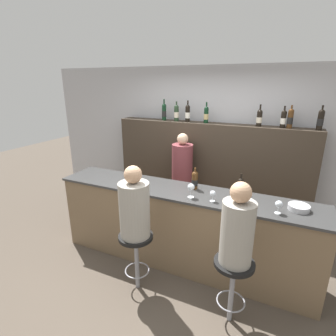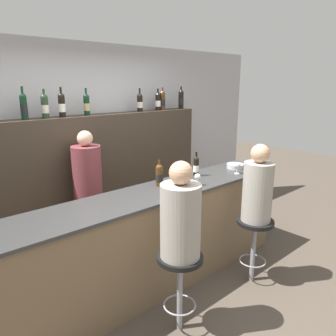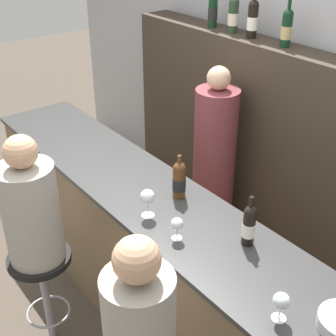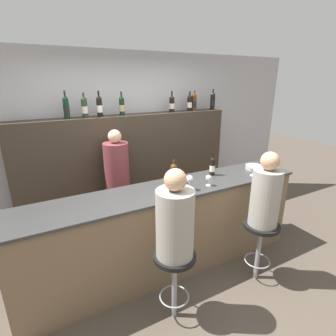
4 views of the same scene
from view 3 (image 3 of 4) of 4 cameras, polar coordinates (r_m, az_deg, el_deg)
name	(u,v)px [view 3 (image 3 of 4)]	position (r m, az deg, el deg)	size (l,w,h in m)	color
wall_back	(306,102)	(3.65, 16.42, 7.76)	(6.40, 0.05, 2.60)	#B2B2B7
bar_counter	(152,260)	(3.15, -1.98, -11.20)	(3.36, 0.60, 1.05)	brown
back_bar_cabinet	(279,162)	(3.67, 13.33, 0.73)	(3.16, 0.28, 1.73)	#382D23
wine_bottle_counter_0	(179,180)	(2.75, 1.37, -1.43)	(0.08, 0.08, 0.28)	#4C2D14
wine_bottle_counter_1	(249,225)	(2.41, 9.85, -6.83)	(0.07, 0.07, 0.29)	black
wine_bottle_backbar_0	(213,9)	(3.84, 5.50, 18.75)	(0.07, 0.07, 0.35)	black
wine_bottle_backbar_1	(233,15)	(3.69, 7.97, 18.03)	(0.08, 0.08, 0.32)	#233823
wine_bottle_backbar_2	(253,19)	(3.56, 10.29, 17.49)	(0.08, 0.08, 0.33)	black
wine_bottle_backbar_3	(287,28)	(3.36, 14.27, 16.26)	(0.07, 0.07, 0.32)	black
wine_glass_0	(147,197)	(2.58, -2.52, -3.60)	(0.08, 0.08, 0.17)	silver
wine_glass_1	(177,224)	(2.43, 1.11, -6.90)	(0.07, 0.07, 0.13)	silver
wine_glass_2	(281,302)	(2.06, 13.65, -15.56)	(0.07, 0.07, 0.14)	silver
bar_stool_left	(42,275)	(3.11, -15.10, -12.43)	(0.39, 0.39, 0.71)	gray
guest_seated_left	(30,209)	(2.81, -16.43, -4.78)	(0.33, 0.33, 0.81)	gray
guest_seated_right	(140,327)	(2.04, -3.49, -18.81)	(0.30, 0.30, 0.81)	gray
bartender	(213,174)	(3.67, 5.56, -0.71)	(0.32, 0.32, 1.61)	brown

